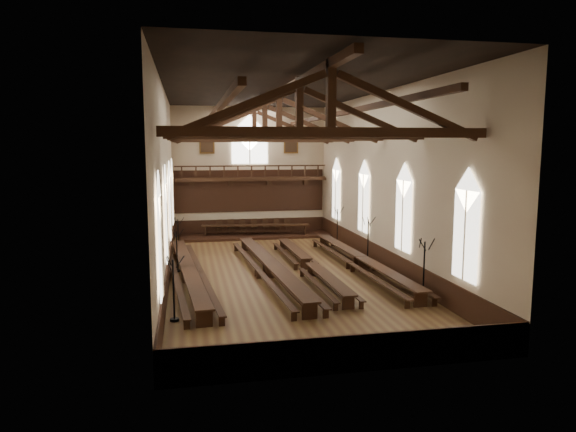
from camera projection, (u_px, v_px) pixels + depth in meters
name	position (u px, v px, depth m)	size (l,w,h in m)	color
ground	(279.00, 272.00, 28.43)	(26.00, 26.00, 0.00)	brown
room_walls	(279.00, 155.00, 27.57)	(26.00, 26.00, 26.00)	beige
wainscot_band	(279.00, 262.00, 28.35)	(12.00, 26.00, 1.20)	#321A0F
side_windows	(279.00, 205.00, 27.93)	(11.85, 19.80, 4.50)	silver
end_window	(250.00, 143.00, 40.00)	(2.80, 0.12, 3.80)	white
minstrels_gallery	(250.00, 185.00, 40.22)	(11.80, 1.24, 3.70)	#31190F
portraits	(250.00, 144.00, 40.02)	(7.75, 0.09, 1.45)	brown
roof_trusses	(279.00, 122.00, 27.33)	(11.70, 25.70, 2.80)	#31190F
refectory_row_a	(187.00, 270.00, 26.45)	(2.24, 15.05, 0.81)	#31190F
refectory_row_b	(270.00, 266.00, 27.40)	(2.12, 15.05, 0.81)	#31190F
refectory_row_c	(309.00, 264.00, 28.25)	(1.53, 13.89, 0.69)	#31190F
refectory_row_d	(361.00, 260.00, 28.90)	(1.84, 14.75, 0.78)	#31190F
dais	(256.00, 236.00, 39.54)	(11.40, 2.87, 0.19)	#321A0F
high_table	(256.00, 226.00, 39.44)	(8.33, 1.89, 0.78)	#31190F
high_chairs	(254.00, 225.00, 40.24)	(5.94, 0.55, 1.11)	#31190F
candelabrum_left_near	(174.00, 301.00, 20.35)	(0.71, 0.82, 2.65)	black
candelabrum_left_mid	(177.00, 259.00, 28.47)	(0.71, 0.72, 2.43)	black
candelabrum_left_far	(178.00, 242.00, 33.66)	(0.65, 0.71, 2.33)	black
candelabrum_right_near	(423.00, 281.00, 23.35)	(0.83, 0.84, 2.81)	black
candelabrum_right_mid	(368.00, 249.00, 30.48)	(0.82, 0.84, 2.81)	black
candelabrum_right_far	(337.00, 233.00, 36.58)	(0.77, 0.81, 2.67)	black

